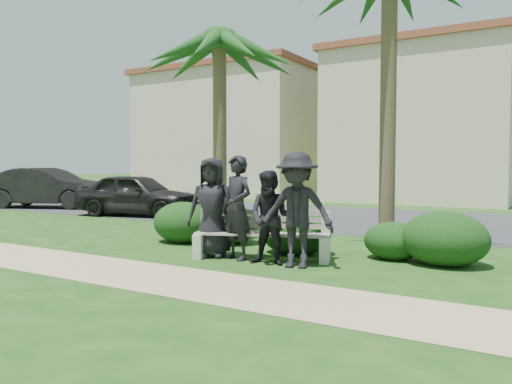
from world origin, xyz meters
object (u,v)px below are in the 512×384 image
park_bench (263,238)px  man_b (237,208)px  man_a (212,207)px  palm_left (219,42)px  man_c (271,218)px  man_d (297,210)px  car_b (48,188)px  street_lamp (222,139)px  car_a (137,195)px

park_bench → man_b: bearing=-163.2°
man_a → palm_left: palm_left is taller
man_c → man_d: bearing=-6.5°
man_c → car_b: (-13.40, 5.51, -0.00)m
street_lamp → man_c: size_ratio=2.66×
man_c → car_a: size_ratio=0.38×
man_d → palm_left: (-3.10, 2.21, 3.61)m
man_b → man_d: 1.23m
car_b → car_a: bearing=-117.3°
palm_left → man_b: bearing=-48.7°
man_c → man_d: man_d is taller
park_bench → man_c: (0.37, -0.37, 0.42)m
man_b → car_b: size_ratio=0.39×
park_bench → car_a: 8.91m
park_bench → man_c: 0.67m
man_a → car_b: 13.26m
man_d → car_a: man_d is taller
man_b → car_a: 8.74m
street_lamp → man_b: bearing=-54.2°
street_lamp → car_b: size_ratio=0.88×
park_bench → car_b: size_ratio=0.54×
man_d → car_a: (-8.47, 4.97, -0.24)m
street_lamp → palm_left: palm_left is taller
street_lamp → man_c: (9.39, -12.06, -2.14)m
man_d → palm_left: 5.25m
park_bench → street_lamp: bearing=108.4°
man_c → park_bench: bearing=127.0°
man_b → car_a: man_b is taller
street_lamp → man_c: bearing=-52.1°
palm_left → car_b: palm_left is taller
man_b → car_a: bearing=161.3°
car_a → palm_left: bearing=-129.5°
car_a → park_bench: bearing=-133.6°
man_b → man_c: size_ratio=1.17×
man_a → car_b: bearing=137.3°
man_c → palm_left: bearing=131.4°
car_a → street_lamp: bearing=-1.1°
man_d → park_bench: bearing=144.4°
man_a → car_a: (-6.68, 4.88, -0.20)m
street_lamp → car_a: bearing=-78.8°
man_a → car_b: size_ratio=0.38×
street_lamp → park_bench: size_ratio=1.64×
palm_left → car_b: size_ratio=1.13×
man_c → palm_left: 5.09m
man_a → man_b: 0.56m
street_lamp → man_a: (8.09, -11.96, -2.02)m
man_a → car_a: 8.28m
street_lamp → park_bench: 14.99m
man_c → car_b: 14.49m
man_b → car_b: man_b is taller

